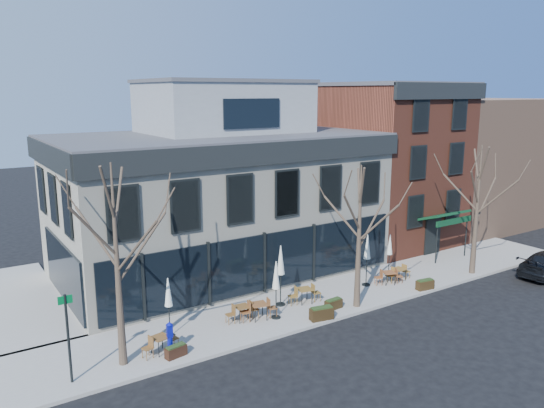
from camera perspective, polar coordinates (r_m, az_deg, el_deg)
ground at (r=28.32m, az=-0.91°, el=-9.89°), size 120.00×120.00×0.00m
sidewalk_front at (r=28.48m, az=7.07°, el=-9.70°), size 33.50×4.70×0.15m
sidewalk_side at (r=30.26m, az=-26.13°, el=-9.56°), size 4.50×12.00×0.15m
corner_building at (r=31.27m, az=-5.78°, el=1.18°), size 18.39×10.39×11.10m
red_brick_building at (r=38.65m, az=11.57°, el=4.44°), size 8.20×11.78×11.18m
bg_building at (r=46.87m, az=19.44°, el=4.51°), size 12.00×12.00×10.00m
tree_corner at (r=20.81m, az=-16.29°, el=-6.16°), size 3.93×3.98×7.92m
tree_mid at (r=25.91m, az=9.37°, el=-3.31°), size 3.50×3.55×7.04m
tree_right at (r=32.48m, az=21.21°, el=-0.44°), size 3.72×3.77×7.48m
sign_pole at (r=20.88m, az=-21.10°, el=-12.84°), size 0.50×0.10×3.40m
call_box at (r=22.36m, az=-10.93°, el=-13.87°), size 0.28×0.28×1.40m
cafe_set_0 at (r=22.64m, az=-11.91°, el=-14.39°), size 1.69×0.79×0.87m
cafe_set_1 at (r=25.04m, az=-3.22°, el=-11.46°), size 1.67×0.70×0.87m
cafe_set_2 at (r=25.12m, az=-1.43°, el=-11.27°), size 1.85×0.85×0.95m
cafe_set_3 at (r=26.99m, az=3.52°, el=-9.63°), size 1.79×0.82×0.92m
cafe_set_4 at (r=30.15m, az=12.43°, el=-7.62°), size 1.64×0.95×0.85m
cafe_set_5 at (r=30.81m, az=13.48°, el=-7.23°), size 1.63×0.68×0.85m
umbrella_0 at (r=23.40m, az=-11.08°, el=-9.63°), size 0.43×0.43×2.66m
umbrella_1 at (r=24.72m, az=0.44°, el=-7.99°), size 0.44×0.44×2.78m
umbrella_2 at (r=26.10m, az=0.94°, el=-6.40°), size 0.49×0.49×3.08m
umbrella_3 at (r=29.22m, az=10.21°, el=-4.83°), size 0.46×0.46×2.90m
umbrella_4 at (r=31.00m, az=12.55°, el=-4.51°), size 0.40×0.40×2.48m
planter_0 at (r=22.33m, az=-10.30°, el=-15.29°), size 0.93×0.51×0.49m
planter_1 at (r=25.28m, az=5.36°, el=-11.61°), size 1.17×0.64×0.62m
planter_2 at (r=26.50m, az=6.63°, el=-10.62°), size 0.93×0.42×0.51m
planter_3 at (r=29.91m, az=16.13°, el=-8.31°), size 1.03×0.53×0.55m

